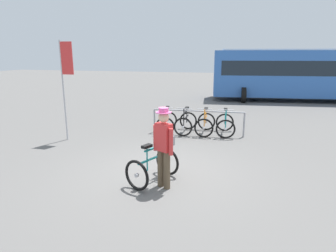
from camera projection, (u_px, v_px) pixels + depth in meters
name	position (u px, v px, depth m)	size (l,w,h in m)	color
ground_plane	(161.00, 173.00, 6.98)	(80.00, 80.00, 0.00)	#605E5B
bike_rack_rail	(198.00, 116.00, 10.15)	(3.20, 0.29, 0.88)	#99999E
racked_bike_white	(167.00, 122.00, 10.62)	(0.83, 1.21, 0.98)	black
racked_bike_black	(186.00, 123.00, 10.48)	(0.69, 1.13, 0.98)	black
racked_bike_orange	(205.00, 124.00, 10.35)	(0.72, 1.15, 0.97)	black
racked_bike_teal	(225.00, 124.00, 10.21)	(0.78, 1.16, 0.97)	black
featured_bicycle	(157.00, 160.00, 6.45)	(1.02, 1.26, 1.09)	black
person_with_featured_bike	(164.00, 145.00, 5.99)	(0.48, 0.33, 1.72)	brown
bus_distant	(298.00, 72.00, 17.52)	(10.24, 4.25, 3.08)	#3366B7
banner_flag	(66.00, 72.00, 9.14)	(0.45, 0.05, 3.20)	#B2B2B7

